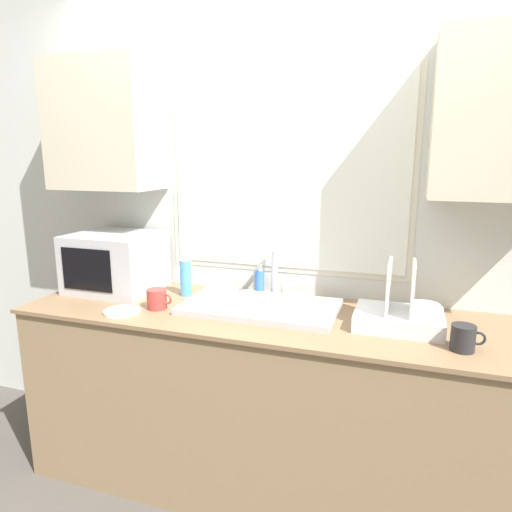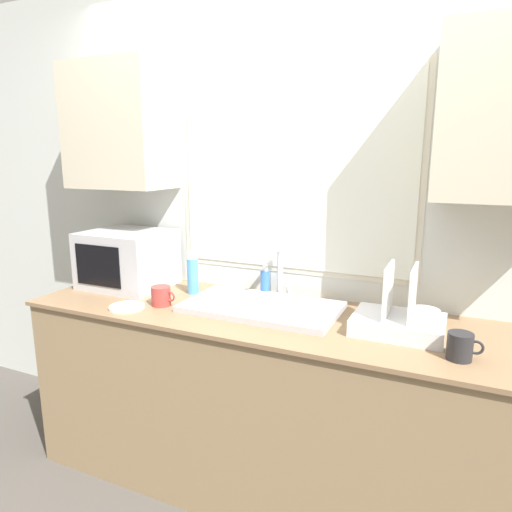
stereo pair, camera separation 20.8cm
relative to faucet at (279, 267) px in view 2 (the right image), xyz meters
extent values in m
cube|color=#8C7251|center=(0.03, -0.24, -0.63)|extent=(2.35, 0.68, 0.90)
cube|color=#846647|center=(0.03, -0.24, -0.17)|extent=(2.38, 0.71, 0.02)
cube|color=silver|center=(0.03, 0.12, 0.21)|extent=(6.00, 0.06, 2.60)
cube|color=beige|center=(0.03, 0.09, 0.47)|extent=(1.30, 0.01, 1.04)
cube|color=white|center=(0.03, 0.09, 0.47)|extent=(1.24, 0.01, 0.98)
cube|color=beige|center=(-0.93, -0.07, 0.72)|extent=(0.57, 0.32, 0.67)
cube|color=#B2B2B7|center=(0.00, -0.21, -0.15)|extent=(0.74, 0.42, 0.03)
cylinder|color=#B7B7BC|center=(0.00, 0.03, -0.03)|extent=(0.03, 0.03, 0.28)
cylinder|color=#B7B7BC|center=(0.00, -0.06, 0.09)|extent=(0.03, 0.18, 0.03)
cylinder|color=#B7B7BC|center=(0.05, 0.03, -0.13)|extent=(0.02, 0.02, 0.06)
cube|color=#B2B2B7|center=(-0.87, -0.14, -0.01)|extent=(0.45, 0.40, 0.32)
cube|color=black|center=(-0.90, -0.34, -0.01)|extent=(0.29, 0.01, 0.22)
cube|color=silver|center=(0.64, -0.24, -0.13)|extent=(0.37, 0.28, 0.07)
cube|color=white|center=(0.59, -0.24, 0.02)|extent=(0.01, 0.22, 0.22)
cube|color=white|center=(0.68, -0.24, 0.02)|extent=(0.01, 0.22, 0.22)
cylinder|color=white|center=(0.74, -0.28, -0.06)|extent=(0.12, 0.12, 0.06)
cylinder|color=#4C99D8|center=(-0.45, -0.12, -0.07)|extent=(0.06, 0.06, 0.19)
cone|color=silver|center=(-0.45, -0.12, 0.06)|extent=(0.05, 0.05, 0.07)
cylinder|color=blue|center=(-0.08, 0.01, -0.10)|extent=(0.05, 0.05, 0.14)
cylinder|color=white|center=(-0.08, 0.01, -0.01)|extent=(0.03, 0.03, 0.03)
cylinder|color=#A53833|center=(-0.49, -0.36, -0.12)|extent=(0.10, 0.10, 0.10)
torus|color=#A53833|center=(-0.43, -0.36, -0.11)|extent=(0.05, 0.01, 0.05)
cylinder|color=#262628|center=(0.87, -0.42, -0.11)|extent=(0.09, 0.09, 0.10)
torus|color=#262628|center=(0.93, -0.42, -0.11)|extent=(0.05, 0.01, 0.05)
cylinder|color=white|center=(-0.61, -0.46, -0.16)|extent=(0.17, 0.17, 0.01)
camera|label=1|loc=(0.65, -2.21, 0.56)|focal=32.00mm
camera|label=2|loc=(0.84, -2.13, 0.56)|focal=32.00mm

